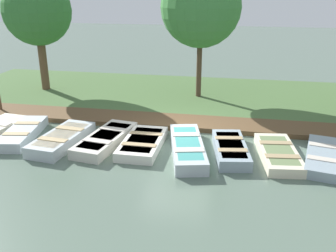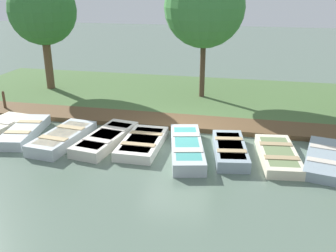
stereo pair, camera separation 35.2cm
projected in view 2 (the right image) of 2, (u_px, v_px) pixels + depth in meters
name	position (u px, v px, depth m)	size (l,w,h in m)	color
ground_plane	(177.00, 139.00, 13.44)	(80.00, 80.00, 0.00)	#566B5B
shore_bank	(197.00, 98.00, 17.98)	(8.00, 24.00, 0.17)	#476638
dock_walkway	(184.00, 122.00, 14.76)	(1.52, 21.11, 0.18)	brown
rowboat_1	(24.00, 131.00, 13.61)	(2.93, 1.40, 0.38)	#B2BCC1
rowboat_2	(63.00, 138.00, 12.97)	(2.90, 1.42, 0.43)	#B2BCC1
rowboat_3	(106.00, 139.00, 12.96)	(3.15, 1.51, 0.38)	beige
rowboat_4	(142.00, 143.00, 12.68)	(2.61, 1.25, 0.34)	silver
rowboat_5	(187.00, 147.00, 12.21)	(3.47, 1.70, 0.42)	#B2BCC1
rowboat_6	(230.00, 150.00, 12.09)	(2.73, 1.38, 0.39)	#8C9EA8
rowboat_7	(278.00, 155.00, 11.79)	(2.86, 1.44, 0.33)	beige
rowboat_8	(324.00, 159.00, 11.54)	(3.04, 1.60, 0.33)	#8C9EA8
mooring_post_near	(4.00, 101.00, 16.12)	(0.11, 0.11, 0.93)	brown
park_tree_far_left	(43.00, 11.00, 18.02)	(3.26, 3.26, 5.64)	brown
park_tree_left	(204.00, 7.00, 16.49)	(3.59, 3.59, 6.06)	#4C3828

